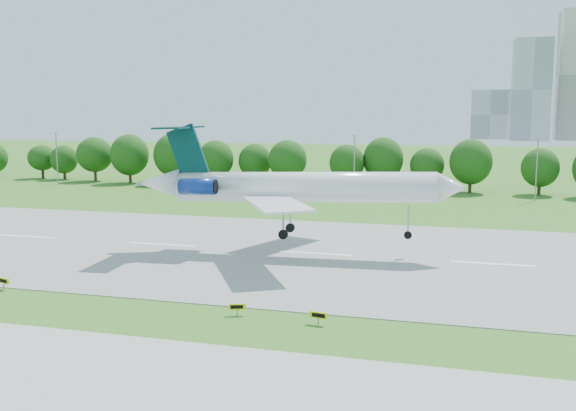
% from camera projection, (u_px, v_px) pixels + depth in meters
% --- Properties ---
extents(ground, '(600.00, 600.00, 0.00)m').
position_uv_depth(ground, '(36.00, 300.00, 57.55)').
color(ground, '#34671B').
rests_on(ground, ground).
extents(runway, '(400.00, 45.00, 0.08)m').
position_uv_depth(runway, '(162.00, 245.00, 81.40)').
color(runway, gray).
rests_on(runway, ground).
extents(tree_line, '(288.40, 8.40, 10.40)m').
position_uv_depth(tree_line, '(296.00, 160.00, 144.48)').
color(tree_line, '#382314').
rests_on(tree_line, ground).
extents(light_poles, '(175.90, 0.25, 12.19)m').
position_uv_depth(light_poles, '(272.00, 162.00, 135.57)').
color(light_poles, gray).
rests_on(light_poles, ground).
extents(skyline, '(127.00, 52.00, 80.00)m').
position_uv_depth(skyline, '(572.00, 91.00, 399.79)').
color(skyline, '#B2B2B7').
rests_on(skyline, ground).
extents(airliner, '(38.86, 28.27, 13.31)m').
position_uv_depth(airliner, '(288.00, 186.00, 75.75)').
color(airliner, white).
rests_on(airliner, ground).
extents(taxi_sign_left, '(1.54, 0.64, 1.09)m').
position_uv_depth(taxi_sign_left, '(4.00, 281.00, 60.92)').
color(taxi_sign_left, gray).
rests_on(taxi_sign_left, ground).
extents(taxi_sign_centre, '(1.39, 0.61, 0.99)m').
position_uv_depth(taxi_sign_centre, '(237.00, 307.00, 52.94)').
color(taxi_sign_centre, gray).
rests_on(taxi_sign_centre, ground).
extents(taxi_sign_right, '(1.48, 0.38, 1.04)m').
position_uv_depth(taxi_sign_right, '(318.00, 315.00, 50.63)').
color(taxi_sign_right, gray).
rests_on(taxi_sign_right, ground).
extents(service_vehicle_a, '(3.54, 2.35, 1.10)m').
position_uv_depth(service_vehicle_a, '(144.00, 184.00, 147.55)').
color(service_vehicle_a, silver).
rests_on(service_vehicle_a, ground).
extents(service_vehicle_b, '(3.22, 1.33, 1.09)m').
position_uv_depth(service_vehicle_b, '(227.00, 193.00, 130.14)').
color(service_vehicle_b, white).
rests_on(service_vehicle_b, ground).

